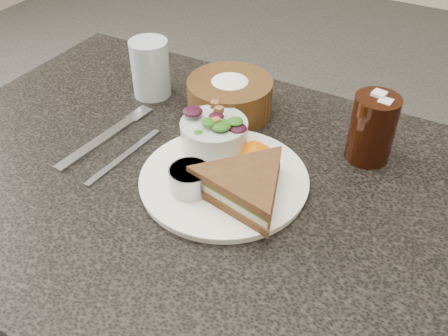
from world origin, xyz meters
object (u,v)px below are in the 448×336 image
sandwich (245,186)px  cola_glass (373,125)px  dining_table (203,314)px  bread_basket (230,91)px  salad_bowl (214,130)px  dressing_ramekin (190,179)px  water_glass (150,68)px  dinner_plate (224,180)px

sandwich → cola_glass: 0.24m
dining_table → bread_basket: 0.47m
sandwich → bread_basket: 0.26m
sandwich → bread_basket: bearing=135.6°
cola_glass → sandwich: bearing=-121.8°
salad_bowl → bread_basket: size_ratio=0.71×
dressing_ramekin → bread_basket: 0.24m
dressing_ramekin → water_glass: size_ratio=0.57×
dinner_plate → cola_glass: bearing=45.0°
salad_bowl → cola_glass: 0.26m
bread_basket → salad_bowl: bearing=-73.3°
cola_glass → bread_basket: bearing=178.0°
dressing_ramekin → bread_basket: (-0.06, 0.24, 0.01)m
dining_table → bread_basket: size_ratio=6.32×
cola_glass → dining_table: bearing=-140.2°
dining_table → cola_glass: cola_glass is taller
sandwich → water_glass: size_ratio=1.58×
dining_table → sandwich: 0.42m
water_glass → dinner_plate: bearing=-33.3°
dining_table → dressing_ramekin: (0.01, -0.04, 0.41)m
sandwich → salad_bowl: 0.14m
dining_table → bread_basket: bearing=103.1°
water_glass → bread_basket: bearing=5.6°
dinner_plate → water_glass: water_glass is taller
dinner_plate → cola_glass: cola_glass is taller
dinner_plate → dressing_ramekin: dressing_ramekin is taller
dining_table → cola_glass: size_ratio=7.92×
sandwich → dressing_ramekin: size_ratio=2.77×
dinner_plate → dressing_ramekin: bearing=-122.3°
salad_bowl → cola_glass: (0.23, 0.11, 0.02)m
cola_glass → dressing_ramekin: bearing=-132.6°
dining_table → dressing_ramekin: size_ratio=15.64×
water_glass → sandwich: bearing=-32.4°
dining_table → dressing_ramekin: 0.41m
dining_table → sandwich: sandwich is taller
bread_basket → cola_glass: bearing=-2.0°
dining_table → salad_bowl: (-0.01, 0.07, 0.42)m
dining_table → cola_glass: 0.53m
sandwich → water_glass: 0.37m
cola_glass → dinner_plate: bearing=-135.0°
dinner_plate → salad_bowl: (-0.05, 0.06, 0.04)m
salad_bowl → water_glass: 0.23m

